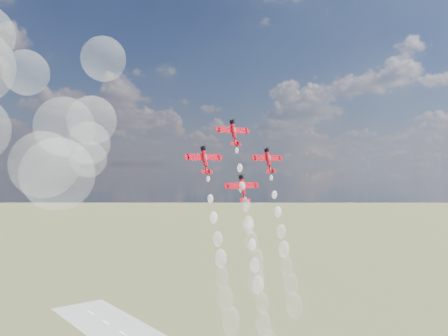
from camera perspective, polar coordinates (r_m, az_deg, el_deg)
name	(u,v)px	position (r m, az deg, el deg)	size (l,w,h in m)	color
plane_lead	(234,132)	(161.52, 1.18, 4.32)	(12.69, 4.81, 8.91)	red
plane_left	(205,159)	(150.89, -2.33, 1.04)	(12.69, 4.81, 8.91)	red
plane_right	(268,160)	(168.39, 5.36, 0.97)	(12.69, 4.81, 8.91)	red
plane_slot	(243,188)	(157.61, 2.28, -2.39)	(12.69, 4.81, 8.91)	red
smoke_trail_lead	(253,254)	(155.92, 3.53, -10.25)	(5.52, 13.72, 45.31)	white
smoke_trail_left	(225,291)	(147.55, 0.14, -14.55)	(5.30, 14.42, 45.20)	white
smoke_trail_right	(289,278)	(165.73, 7.87, -13.00)	(5.10, 13.86, 45.73)	white
smoke_trail_slot	(263,315)	(157.17, 4.71, -17.23)	(5.20, 13.49, 45.01)	white
drifted_smoke_cloud	(33,120)	(148.88, -21.96, 5.33)	(54.98, 36.78, 55.49)	white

